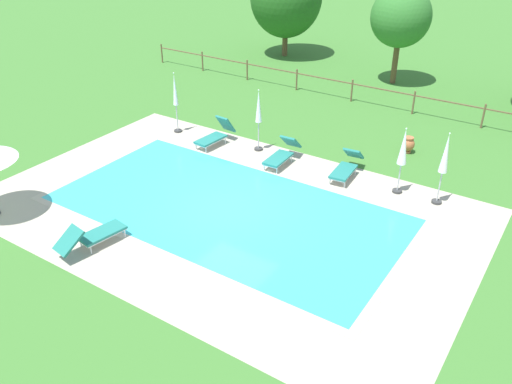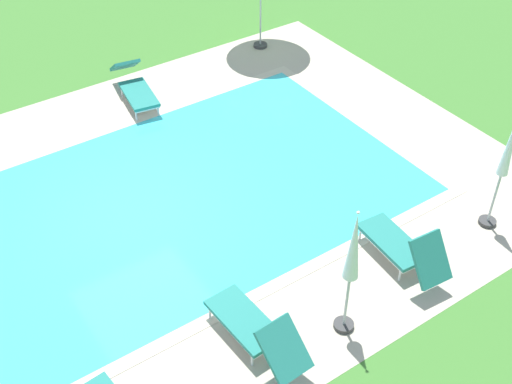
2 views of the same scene
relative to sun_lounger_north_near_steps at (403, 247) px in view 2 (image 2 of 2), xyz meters
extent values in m
plane|color=#3D752D|center=(3.23, -3.67, -0.40)|extent=(160.00, 160.00, 0.00)
cube|color=#B2A893|center=(3.23, -3.67, -0.40)|extent=(15.00, 9.67, 0.01)
cube|color=#38C6D1|center=(3.23, -3.67, -0.39)|extent=(10.84, 5.51, 0.01)
cube|color=#C0B59F|center=(3.23, -0.80, -0.39)|extent=(11.32, 0.24, 0.01)
cube|color=#C0B59F|center=(3.23, -6.55, -0.39)|extent=(11.32, 0.24, 0.01)
cube|color=#C0B59F|center=(-2.32, -3.67, -0.39)|extent=(0.24, 5.51, 0.01)
cube|color=#237A70|center=(-0.02, -0.26, -0.08)|extent=(0.71, 1.35, 0.07)
cube|color=#237A70|center=(0.05, 0.63, 0.26)|extent=(0.64, 0.59, 0.72)
cube|color=silver|center=(-0.02, -0.26, -0.14)|extent=(0.67, 1.32, 0.04)
cylinder|color=silver|center=(0.19, -0.83, -0.26)|extent=(0.04, 0.04, 0.28)
cylinder|color=silver|center=(-0.32, -0.79, -0.26)|extent=(0.04, 0.04, 0.28)
cylinder|color=silver|center=(0.28, 0.27, -0.26)|extent=(0.04, 0.04, 0.28)
cylinder|color=silver|center=(-0.23, 0.31, -0.26)|extent=(0.04, 0.04, 0.28)
cube|color=#237A70|center=(3.03, -0.28, -0.08)|extent=(0.66, 1.33, 0.07)
cube|color=#237A70|center=(2.98, 0.68, 0.20)|extent=(0.63, 0.70, 0.62)
cube|color=silver|center=(3.03, -0.28, -0.14)|extent=(0.63, 1.30, 0.04)
cylinder|color=silver|center=(3.31, -0.82, -0.26)|extent=(0.04, 0.04, 0.28)
cylinder|color=silver|center=(2.80, -0.85, -0.26)|extent=(0.04, 0.04, 0.28)
cylinder|color=silver|center=(3.26, 0.28, -0.26)|extent=(0.04, 0.04, 0.28)
cylinder|color=silver|center=(2.75, 0.26, -0.26)|extent=(0.04, 0.04, 0.28)
cube|color=#237A70|center=(1.38, -7.05, -0.08)|extent=(0.80, 1.38, 0.07)
cube|color=#237A70|center=(1.22, -8.03, 0.15)|extent=(0.71, 0.82, 0.53)
cube|color=silver|center=(1.38, -7.05, -0.14)|extent=(0.77, 1.35, 0.04)
cylinder|color=silver|center=(1.22, -6.46, -0.26)|extent=(0.04, 0.04, 0.28)
cylinder|color=silver|center=(1.72, -6.54, -0.26)|extent=(0.04, 0.04, 0.28)
cylinder|color=silver|center=(1.04, -7.55, -0.26)|extent=(0.04, 0.04, 0.28)
cylinder|color=silver|center=(1.54, -7.63, -0.26)|extent=(0.04, 0.04, 0.28)
cylinder|color=#383838|center=(-2.54, -7.86, -0.36)|extent=(0.36, 0.36, 0.08)
cylinder|color=#B2B5B7|center=(-2.54, -7.86, 0.71)|extent=(0.04, 0.04, 2.23)
cylinder|color=#383838|center=(-2.04, 0.15, -0.36)|extent=(0.32, 0.32, 0.08)
cylinder|color=#B2B5B7|center=(-2.04, 0.15, 0.19)|extent=(0.04, 0.04, 1.17)
cone|color=white|center=(-2.04, 0.15, 1.41)|extent=(0.20, 0.20, 1.28)
cylinder|color=#383838|center=(1.68, 0.50, -0.36)|extent=(0.32, 0.32, 0.08)
cylinder|color=#B2B5B7|center=(1.68, 0.50, 0.18)|extent=(0.04, 0.04, 1.15)
cone|color=white|center=(1.68, 0.50, 1.35)|extent=(0.24, 0.24, 1.20)
sphere|color=white|center=(1.68, 0.50, 1.97)|extent=(0.05, 0.05, 0.05)
camera|label=1|loc=(11.83, -15.07, 8.27)|focal=37.54mm
camera|label=2|loc=(6.59, 5.24, 7.88)|focal=46.99mm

